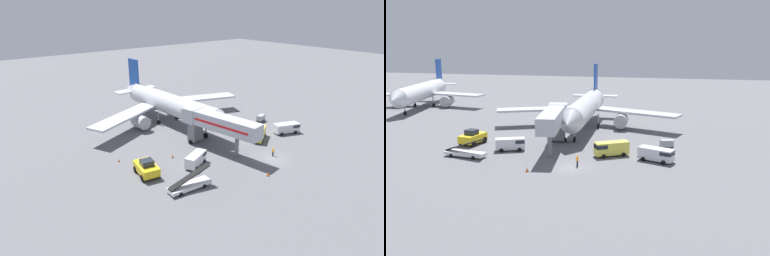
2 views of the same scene
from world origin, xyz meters
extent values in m
plane|color=slate|center=(0.00, 0.00, 0.00)|extent=(300.00, 300.00, 0.00)
cylinder|color=silver|center=(-3.76, 25.85, 4.63)|extent=(5.92, 28.80, 4.62)
cone|color=silver|center=(-3.03, 9.86, 4.63)|extent=(4.68, 3.59, 4.53)
cone|color=silver|center=(-4.53, 42.77, 4.98)|extent=(4.63, 5.47, 4.39)
cube|color=#1947A3|center=(-4.47, 41.46, 9.25)|extent=(0.55, 4.15, 7.40)
cube|color=silver|center=(-1.68, 41.21, 5.21)|extent=(5.68, 3.26, 0.24)
cube|color=silver|center=(-7.22, 40.95, 5.21)|extent=(5.68, 3.26, 0.24)
cube|color=silver|center=(6.77, 29.05, 3.59)|extent=(18.87, 10.06, 0.44)
cube|color=silver|center=(-14.53, 28.08, 3.59)|extent=(18.58, 11.49, 0.44)
cylinder|color=#A8A8AD|center=(3.67, 27.83, 1.87)|extent=(3.02, 3.84, 2.86)
cylinder|color=#A8A8AD|center=(-11.33, 27.15, 1.87)|extent=(3.02, 3.84, 2.86)
cylinder|color=gray|center=(-3.25, 14.70, 1.90)|extent=(0.28, 0.28, 2.69)
cylinder|color=black|center=(-3.25, 14.70, 0.55)|extent=(0.40, 1.11, 1.10)
cylinder|color=gray|center=(-1.18, 27.68, 1.90)|extent=(0.28, 0.28, 2.69)
cylinder|color=black|center=(-1.18, 27.68, 0.55)|extent=(0.40, 1.11, 1.10)
cylinder|color=gray|center=(-6.49, 27.44, 1.90)|extent=(0.28, 0.28, 2.69)
cylinder|color=black|center=(-6.49, 27.44, 0.55)|extent=(0.40, 1.11, 1.10)
cube|color=#B2B7C1|center=(-5.28, 7.33, 5.68)|extent=(5.10, 14.63, 2.70)
cube|color=red|center=(-6.79, 7.10, 5.68)|extent=(1.83, 11.92, 0.44)
cube|color=#B2B7C1|center=(-6.44, 15.01, 5.68)|extent=(3.83, 3.28, 2.84)
cube|color=#232833|center=(-6.63, 16.30, 5.93)|extent=(3.30, 0.73, 0.90)
cube|color=slate|center=(-6.35, 14.42, 2.36)|extent=(2.79, 2.16, 3.93)
cylinder|color=black|center=(-7.76, 14.21, 0.40)|extent=(0.42, 0.84, 0.80)
cylinder|color=black|center=(-4.94, 14.63, 0.40)|extent=(0.42, 0.84, 0.80)
cylinder|color=slate|center=(-4.86, 4.49, 2.16)|extent=(0.70, 0.70, 4.33)
cube|color=yellow|center=(-20.87, 9.08, 1.21)|extent=(3.62, 5.45, 1.32)
cube|color=#232833|center=(-20.91, 8.83, 2.32)|extent=(2.23, 2.11, 0.90)
cylinder|color=black|center=(-19.85, 7.23, 0.55)|extent=(0.58, 1.15, 1.10)
cylinder|color=black|center=(-22.45, 7.69, 0.55)|extent=(0.58, 1.15, 1.10)
cylinder|color=black|center=(-19.28, 10.46, 0.55)|extent=(0.58, 1.15, 1.10)
cylinder|color=black|center=(-21.89, 10.92, 0.55)|extent=(0.58, 1.15, 1.10)
cube|color=white|center=(-18.16, 1.33, 0.57)|extent=(7.04, 2.57, 0.55)
cube|color=black|center=(-18.16, 1.33, 2.07)|extent=(7.00, 1.70, 2.39)
cylinder|color=black|center=(-16.02, 2.06, 0.30)|extent=(0.62, 0.27, 0.60)
cylinder|color=black|center=(-16.19, 0.23, 0.30)|extent=(0.62, 0.27, 0.60)
cylinder|color=black|center=(-20.13, 2.44, 0.30)|extent=(0.62, 0.27, 0.60)
cylinder|color=black|center=(-20.30, 0.61, 0.30)|extent=(0.62, 0.27, 0.60)
cube|color=silver|center=(11.99, 6.01, 1.20)|extent=(5.80, 3.86, 1.83)
cube|color=#1E232D|center=(13.71, 5.35, 1.60)|extent=(2.37, 2.57, 0.58)
cylinder|color=black|center=(13.91, 6.33, 0.34)|extent=(0.77, 0.59, 0.68)
cylinder|color=black|center=(13.20, 4.49, 0.34)|extent=(0.77, 0.59, 0.68)
cylinder|color=black|center=(10.77, 7.54, 0.34)|extent=(0.77, 0.59, 0.68)
cylinder|color=black|center=(10.07, 5.70, 0.34)|extent=(0.77, 0.59, 0.68)
cube|color=#E5DB4C|center=(4.80, 7.34, 1.33)|extent=(5.71, 4.44, 2.07)
cube|color=#1E232D|center=(3.18, 6.37, 1.78)|extent=(2.48, 2.51, 0.66)
cylinder|color=black|center=(3.78, 5.70, 0.34)|extent=(0.75, 0.63, 0.68)
cylinder|color=black|center=(2.87, 7.21, 0.34)|extent=(0.75, 0.63, 0.68)
cylinder|color=black|center=(6.73, 7.47, 0.34)|extent=(0.75, 0.63, 0.68)
cylinder|color=black|center=(5.82, 8.98, 0.34)|extent=(0.75, 0.63, 0.68)
cube|color=white|center=(-12.59, 6.63, 1.22)|extent=(5.19, 3.63, 1.86)
cube|color=#1E232D|center=(-11.08, 7.30, 1.63)|extent=(2.17, 2.31, 0.59)
cylinder|color=black|center=(-11.56, 8.03, 0.34)|extent=(0.75, 0.57, 0.68)
cylinder|color=black|center=(-10.86, 6.45, 0.34)|extent=(0.75, 0.57, 0.68)
cylinder|color=black|center=(-14.33, 6.80, 0.34)|extent=(0.75, 0.57, 0.68)
cylinder|color=black|center=(-13.63, 5.22, 0.34)|extent=(0.75, 0.57, 0.68)
cube|color=#38383D|center=(13.45, 14.16, 0.29)|extent=(2.50, 1.77, 0.22)
cube|color=#999EA5|center=(13.45, 14.16, 0.97)|extent=(2.50, 1.77, 1.14)
cylinder|color=black|center=(14.07, 14.90, 0.18)|extent=(0.38, 0.21, 0.36)
cylinder|color=black|center=(14.36, 13.82, 0.18)|extent=(0.38, 0.21, 0.36)
cylinder|color=black|center=(12.54, 14.50, 0.18)|extent=(0.38, 0.21, 0.36)
cylinder|color=black|center=(12.83, 13.41, 0.18)|extent=(0.38, 0.21, 0.36)
cylinder|color=#1E2333|center=(0.67, 0.62, 0.43)|extent=(0.29, 0.29, 0.87)
cylinder|color=orange|center=(0.67, 0.62, 1.21)|extent=(0.39, 0.39, 0.69)
sphere|color=tan|center=(0.67, 0.62, 1.69)|extent=(0.23, 0.23, 0.23)
cube|color=black|center=(-13.94, 11.59, 0.01)|extent=(0.41, 0.41, 0.03)
cone|color=orange|center=(-13.94, 11.59, 0.32)|extent=(0.35, 0.35, 0.60)
cube|color=black|center=(-22.23, 16.15, 0.01)|extent=(0.34, 0.34, 0.03)
cone|color=orange|center=(-22.23, 16.15, 0.28)|extent=(0.29, 0.29, 0.50)
cube|color=black|center=(-5.77, -3.51, 0.01)|extent=(0.46, 0.46, 0.03)
cone|color=orange|center=(-5.77, -3.51, 0.37)|extent=(0.39, 0.39, 0.68)
cylinder|color=silver|center=(-53.85, 42.24, 4.61)|extent=(10.81, 28.56, 4.58)
cone|color=silver|center=(-50.30, 26.84, 4.61)|extent=(5.12, 4.27, 4.48)
cone|color=silver|center=(-57.61, 58.54, 4.95)|extent=(5.41, 6.05, 4.35)
cube|color=#1947A3|center=(-57.32, 57.27, 9.18)|extent=(1.27, 4.07, 7.32)
cube|color=silver|center=(-54.56, 57.53, 5.18)|extent=(6.02, 4.13, 0.24)
cube|color=silver|center=(-59.91, 56.29, 5.18)|extent=(6.02, 4.13, 0.24)
cube|color=silver|center=(-45.22, 46.54, 3.58)|extent=(16.46, 6.55, 0.44)
cube|color=silver|center=(-63.50, 42.33, 3.58)|extent=(15.47, 12.53, 0.44)
cylinder|color=#A8A8AD|center=(-47.66, 45.04, 1.82)|extent=(3.71, 4.37, 2.93)
cylinder|color=#A8A8AD|center=(-60.64, 42.05, 1.82)|extent=(3.71, 4.37, 2.93)
cylinder|color=gray|center=(-51.37, 31.50, 1.89)|extent=(0.28, 0.28, 2.68)
cylinder|color=black|center=(-51.37, 31.50, 0.55)|extent=(0.59, 1.15, 1.10)
cylinder|color=gray|center=(-51.67, 44.48, 1.89)|extent=(0.28, 0.28, 2.68)
cylinder|color=black|center=(-51.67, 44.48, 0.55)|extent=(0.59, 1.15, 1.10)
cylinder|color=gray|center=(-56.79, 43.30, 1.89)|extent=(0.28, 0.28, 2.68)
cylinder|color=black|center=(-56.79, 43.30, 0.55)|extent=(0.59, 1.15, 1.10)
camera|label=1|loc=(-44.14, -31.59, 26.02)|focal=30.27mm
camera|label=2|loc=(14.12, -55.46, 18.47)|focal=37.66mm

